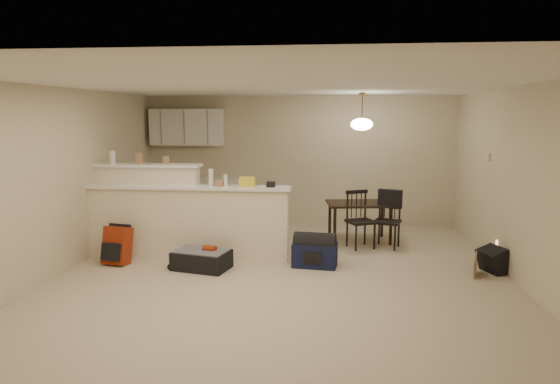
# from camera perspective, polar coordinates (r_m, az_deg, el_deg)

# --- Properties ---
(room) EXTENTS (7.00, 7.02, 2.50)m
(room) POSITION_cam_1_polar(r_m,az_deg,el_deg) (6.34, 0.26, 0.81)
(room) COLOR #BCAC91
(room) RESTS_ON ground
(breakfast_bar) EXTENTS (3.08, 0.58, 1.39)m
(breakfast_bar) POSITION_cam_1_polar(r_m,az_deg,el_deg) (7.76, -12.07, -2.72)
(breakfast_bar) COLOR beige
(breakfast_bar) RESTS_ON ground
(upper_cabinets) EXTENTS (1.40, 0.34, 0.70)m
(upper_cabinets) POSITION_cam_1_polar(r_m,az_deg,el_deg) (9.98, -10.61, 7.31)
(upper_cabinets) COLOR white
(upper_cabinets) RESTS_ON room
(kitchen_counter) EXTENTS (1.80, 0.60, 0.90)m
(kitchen_counter) POSITION_cam_1_polar(r_m,az_deg,el_deg) (9.94, -9.48, -1.08)
(kitchen_counter) COLOR white
(kitchen_counter) RESTS_ON ground
(thermostat) EXTENTS (0.02, 0.12, 0.12)m
(thermostat) POSITION_cam_1_polar(r_m,az_deg,el_deg) (8.18, 22.74, 3.68)
(thermostat) COLOR beige
(thermostat) RESTS_ON room
(jar) EXTENTS (0.10, 0.10, 0.20)m
(jar) POSITION_cam_1_polar(r_m,az_deg,el_deg) (8.13, -18.61, 3.81)
(jar) COLOR silver
(jar) RESTS_ON breakfast_bar
(cereal_box) EXTENTS (0.10, 0.07, 0.16)m
(cereal_box) POSITION_cam_1_polar(r_m,az_deg,el_deg) (7.96, -15.79, 3.69)
(cereal_box) COLOR #9A714F
(cereal_box) RESTS_ON breakfast_bar
(small_box) EXTENTS (0.08, 0.06, 0.12)m
(small_box) POSITION_cam_1_polar(r_m,az_deg,el_deg) (7.82, -12.88, 3.57)
(small_box) COLOR #9A714F
(small_box) RESTS_ON breakfast_bar
(bottle_a) EXTENTS (0.07, 0.07, 0.26)m
(bottle_a) POSITION_cam_1_polar(r_m,az_deg,el_deg) (7.42, -7.89, 1.66)
(bottle_a) COLOR silver
(bottle_a) RESTS_ON breakfast_bar
(bottle_b) EXTENTS (0.06, 0.06, 0.18)m
(bottle_b) POSITION_cam_1_polar(r_m,az_deg,el_deg) (7.38, -6.25, 1.33)
(bottle_b) COLOR silver
(bottle_b) RESTS_ON breakfast_bar
(bag_lump) EXTENTS (0.22, 0.18, 0.14)m
(bag_lump) POSITION_cam_1_polar(r_m,az_deg,el_deg) (7.32, -3.77, 1.15)
(bag_lump) COLOR #9A714F
(bag_lump) RESTS_ON breakfast_bar
(pouch) EXTENTS (0.12, 0.10, 0.08)m
(pouch) POSITION_cam_1_polar(r_m,az_deg,el_deg) (7.27, -1.05, 0.88)
(pouch) COLOR #9A714F
(pouch) RESTS_ON breakfast_bar
(extra_item_x) EXTENTS (0.12, 0.10, 0.10)m
(extra_item_x) POSITION_cam_1_polar(r_m,az_deg,el_deg) (7.40, -6.93, 1.02)
(extra_item_x) COLOR #9A714F
(extra_item_x) RESTS_ON breakfast_bar
(dining_table) EXTENTS (1.16, 0.86, 0.67)m
(dining_table) POSITION_cam_1_polar(r_m,az_deg,el_deg) (8.53, 9.09, -1.74)
(dining_table) COLOR black
(dining_table) RESTS_ON ground
(pendant_lamp) EXTENTS (0.36, 0.36, 0.62)m
(pendant_lamp) POSITION_cam_1_polar(r_m,az_deg,el_deg) (8.40, 9.33, 7.71)
(pendant_lamp) COLOR brown
(pendant_lamp) RESTS_ON room
(dining_chair_near) EXTENTS (0.53, 0.52, 0.93)m
(dining_chair_near) POSITION_cam_1_polar(r_m,az_deg,el_deg) (8.13, 9.23, -3.17)
(dining_chair_near) COLOR black
(dining_chair_near) RESTS_ON ground
(dining_chair_far) EXTENTS (0.50, 0.49, 0.91)m
(dining_chair_far) POSITION_cam_1_polar(r_m,az_deg,el_deg) (8.23, 12.16, -3.16)
(dining_chair_far) COLOR black
(dining_chair_far) RESTS_ON ground
(suitcase) EXTENTS (0.84, 0.64, 0.25)m
(suitcase) POSITION_cam_1_polar(r_m,az_deg,el_deg) (7.11, -8.94, -7.69)
(suitcase) COLOR black
(suitcase) RESTS_ON ground
(red_backpack) EXTENTS (0.40, 0.30, 0.54)m
(red_backpack) POSITION_cam_1_polar(r_m,az_deg,el_deg) (7.60, -18.10, -5.82)
(red_backpack) COLOR maroon
(red_backpack) RESTS_ON ground
(navy_duffel) EXTENTS (0.65, 0.40, 0.34)m
(navy_duffel) POSITION_cam_1_polar(r_m,az_deg,el_deg) (7.14, 3.99, -7.18)
(navy_duffel) COLOR #111738
(navy_duffel) RESTS_ON ground
(black_daypack) EXTENTS (0.38, 0.45, 0.33)m
(black_daypack) POSITION_cam_1_polar(r_m,az_deg,el_deg) (7.46, 23.25, -7.20)
(black_daypack) COLOR black
(black_daypack) RESTS_ON ground
(cardboard_sheet) EXTENTS (0.13, 0.35, 0.28)m
(cardboard_sheet) POSITION_cam_1_polar(r_m,az_deg,el_deg) (7.21, 21.40, -7.88)
(cardboard_sheet) COLOR #9A714F
(cardboard_sheet) RESTS_ON ground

